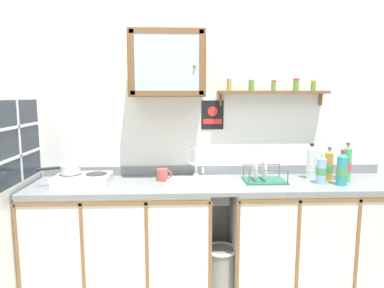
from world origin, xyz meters
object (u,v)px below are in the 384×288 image
(mug, at_px, (163,175))
(wall_cabinet, at_px, (167,64))
(hot_plate_stove, at_px, (83,180))
(bottle_water_blue_5, at_px, (321,169))
(warning_sign, at_px, (212,115))
(trash_bin, at_px, (220,273))
(bottle_water_clear_1, at_px, (311,163))
(dish_rack, at_px, (263,177))
(bottle_soda_green_0, at_px, (347,164))
(bottle_juice_amber_4, at_px, (329,166))
(bottle_detergent_teal_2, at_px, (342,169))
(saucepan, at_px, (69,169))
(bottle_opaque_white_3, at_px, (343,166))
(sink, at_px, (199,185))

(mug, distance_m, wall_cabinet, 0.89)
(hot_plate_stove, xyz_separation_m, mug, (0.62, 0.10, 0.01))
(bottle_water_blue_5, height_order, wall_cabinet, wall_cabinet)
(warning_sign, xyz_separation_m, trash_bin, (0.04, -0.38, -1.24))
(bottle_water_clear_1, height_order, warning_sign, warning_sign)
(dish_rack, distance_m, mug, 0.82)
(hot_plate_stove, xyz_separation_m, bottle_soda_green_0, (2.10, 0.00, 0.11))
(mug, bearing_deg, wall_cabinet, 39.56)
(bottle_water_clear_1, xyz_separation_m, bottle_juice_amber_4, (0.12, -0.06, -0.01))
(warning_sign, bearing_deg, bottle_detergent_teal_2, -22.45)
(bottle_water_blue_5, bearing_deg, saucepan, 178.03)
(saucepan, distance_m, bottle_water_clear_1, 1.96)
(wall_cabinet, xyz_separation_m, warning_sign, (0.38, 0.15, -0.41))
(trash_bin, bearing_deg, mug, 157.58)
(bottle_opaque_white_3, height_order, mug, bottle_opaque_white_3)
(bottle_water_clear_1, xyz_separation_m, bottle_water_blue_5, (0.02, -0.15, -0.02))
(bottle_water_blue_5, distance_m, trash_bin, 1.15)
(dish_rack, distance_m, trash_bin, 0.84)
(bottle_water_blue_5, bearing_deg, warning_sign, 157.43)
(sink, distance_m, hot_plate_stove, 0.92)
(wall_cabinet, bearing_deg, dish_rack, -7.83)
(hot_plate_stove, height_order, saucepan, saucepan)
(saucepan, xyz_separation_m, trash_bin, (1.18, -0.11, -0.84))
(bottle_juice_amber_4, relative_size, dish_rack, 0.84)
(bottle_water_clear_1, height_order, bottle_detergent_teal_2, bottle_water_clear_1)
(bottle_soda_green_0, bearing_deg, hot_plate_stove, -179.93)
(sink, xyz_separation_m, bottle_juice_amber_4, (1.06, -0.01, 0.15))
(hot_plate_stove, bearing_deg, bottle_juice_amber_4, 1.32)
(hot_plate_stove, height_order, wall_cabinet, wall_cabinet)
(bottle_juice_amber_4, bearing_deg, dish_rack, -179.09)
(bottle_water_clear_1, bearing_deg, trash_bin, -165.99)
(saucepan, distance_m, bottle_soda_green_0, 2.21)
(bottle_soda_green_0, height_order, bottle_water_blue_5, bottle_soda_green_0)
(bottle_detergent_teal_2, bearing_deg, bottle_opaque_white_3, 62.45)
(wall_cabinet, bearing_deg, bottle_juice_amber_4, -4.23)
(dish_rack, xyz_separation_m, trash_bin, (-0.35, -0.12, -0.75))
(bottle_soda_green_0, height_order, bottle_opaque_white_3, bottle_soda_green_0)
(trash_bin, bearing_deg, saucepan, 174.88)
(bottle_juice_amber_4, bearing_deg, bottle_water_blue_5, -137.22)
(bottle_opaque_white_3, height_order, warning_sign, warning_sign)
(dish_rack, bearing_deg, saucepan, -179.31)
(trash_bin, bearing_deg, bottle_opaque_white_3, 11.01)
(saucepan, height_order, wall_cabinet, wall_cabinet)
(sink, height_order, saucepan, sink)
(trash_bin, bearing_deg, hot_plate_stove, 175.36)
(warning_sign, relative_size, trash_bin, 0.56)
(bottle_soda_green_0, xyz_separation_m, warning_sign, (-1.06, 0.29, 0.38))
(hot_plate_stove, height_order, mug, mug)
(bottle_juice_amber_4, bearing_deg, saucepan, -179.25)
(bottle_soda_green_0, bearing_deg, bottle_water_blue_5, -167.32)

